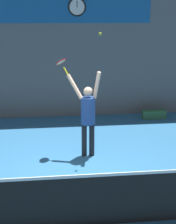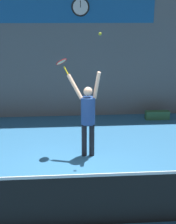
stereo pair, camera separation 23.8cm
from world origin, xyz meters
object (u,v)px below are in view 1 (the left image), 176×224
tennis_player (88,114)px  tennis_racket (61,63)px  tennis_ball (100,34)px  scoreboard_clock (77,7)px  equipment_bag (154,114)px

tennis_player → tennis_racket: 1.37m
tennis_racket → tennis_ball: tennis_ball is taller
scoreboard_clock → tennis_ball: bearing=-85.7°
scoreboard_clock → equipment_bag: 4.34m
tennis_ball → equipment_bag: 4.59m
scoreboard_clock → equipment_bag: bearing=-12.6°
tennis_racket → tennis_ball: size_ratio=5.67×
scoreboard_clock → tennis_ball: 3.43m
equipment_bag → tennis_racket: bearing=-143.5°
scoreboard_clock → tennis_player: bearing=-90.2°
tennis_player → tennis_ball: (0.26, -0.10, 1.88)m
scoreboard_clock → tennis_player: size_ratio=0.27×
tennis_player → equipment_bag: (2.56, 2.69, -0.95)m
tennis_racket → equipment_bag: (3.15, 2.33, -2.13)m
equipment_bag → tennis_player: bearing=-133.5°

